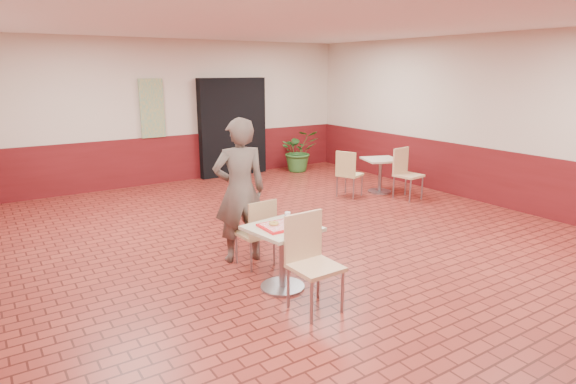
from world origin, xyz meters
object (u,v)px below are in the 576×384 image
chair_main_back (258,230)px  long_john_donut (293,223)px  ring_donut (274,223)px  customer (240,191)px  chair_second_left (348,171)px  serving_tray (282,226)px  second_table (380,170)px  paper_cup (288,215)px  chair_main_front (310,257)px  chair_second_front (405,171)px  potted_plant (299,151)px  main_table (282,247)px

chair_main_back → long_john_donut: bearing=86.4°
ring_donut → chair_main_back: bearing=75.4°
customer → chair_second_left: size_ratio=2.05×
serving_tray → second_table: 4.76m
long_john_donut → paper_cup: (0.07, 0.21, 0.02)m
second_table → customer: bearing=-157.8°
long_john_donut → chair_main_front: bearing=-101.0°
second_table → ring_donut: bearing=-147.6°
customer → serving_tray: bearing=103.8°
paper_cup → chair_second_front: bearing=26.0°
potted_plant → chair_main_back: bearing=-129.4°
customer → chair_second_front: (4.04, 1.03, -0.38)m
main_table → ring_donut: bearing=159.0°
second_table → chair_second_left: 0.79m
chair_main_front → paper_cup: size_ratio=12.10×
main_table → potted_plant: (3.77, 5.18, 0.01)m
second_table → chair_main_back: bearing=-153.6°
customer → potted_plant: size_ratio=1.84×
chair_second_front → potted_plant: size_ratio=0.96×
ring_donut → long_john_donut: (0.17, -0.11, 0.00)m
serving_tray → paper_cup: paper_cup is taller
chair_main_back → potted_plant: potted_plant is taller
chair_main_back → main_table: bearing=79.3°
serving_tray → second_table: bearing=33.4°
ring_donut → potted_plant: size_ratio=0.11×
paper_cup → ring_donut: bearing=-158.3°
ring_donut → long_john_donut: 0.21m
ring_donut → paper_cup: paper_cup is taller
chair_main_front → second_table: chair_main_front is taller
customer → potted_plant: customer is taller
ring_donut → chair_second_front: 4.59m
customer → chair_second_front: customer is taller
ring_donut → chair_second_front: chair_second_front is taller
chair_main_front → serving_tray: size_ratio=2.13×
long_john_donut → main_table: bearing=136.7°
paper_cup → potted_plant: bearing=54.4°
customer → paper_cup: size_ratio=22.38×
chair_second_front → customer: bearing=-173.1°
main_table → chair_second_left: size_ratio=0.81×
chair_main_back → ring_donut: size_ratio=7.83×
customer → chair_second_left: (3.18, 1.68, -0.42)m
serving_tray → chair_second_left: (3.18, 2.67, -0.24)m
main_table → long_john_donut: long_john_donut is taller
customer → second_table: (3.96, 1.62, -0.46)m
chair_main_front → potted_plant: 6.84m
main_table → chair_second_front: bearing=26.6°
customer → long_john_donut: bearing=108.3°
chair_main_front → chair_second_front: (4.05, 2.56, -0.02)m
chair_main_front → customer: 1.57m
chair_main_front → chair_second_front: size_ratio=1.04×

